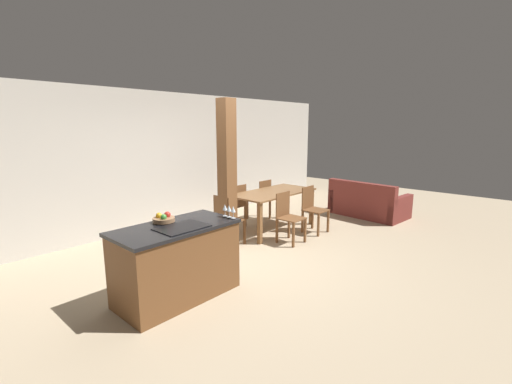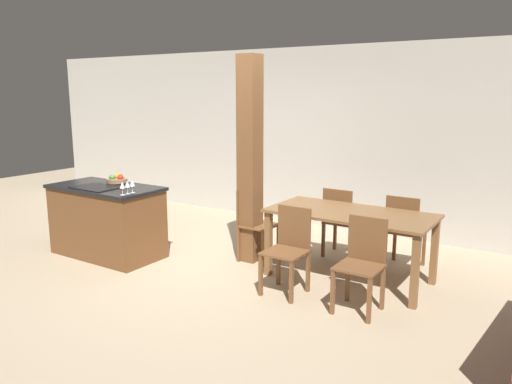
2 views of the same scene
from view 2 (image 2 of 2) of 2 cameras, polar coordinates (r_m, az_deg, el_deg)
The scene contains 14 objects.
ground_plane at distance 5.97m, azimuth -5.96°, elevation -8.67°, with size 16.00×16.00×0.00m, color tan.
wall_back at distance 7.77m, azimuth 5.73°, elevation 6.24°, with size 11.20×0.08×2.70m.
kitchen_island at distance 6.55m, azimuth -16.66°, elevation -3.15°, with size 1.44×0.74×0.90m.
fruit_bowl at distance 6.60m, azimuth -15.59°, elevation 1.37°, with size 0.26×0.26×0.11m.
wine_glass_near at distance 5.76m, azimuth -15.04°, elevation 0.72°, with size 0.06×0.06×0.15m.
wine_glass_middle at distance 5.81m, azimuth -14.49°, elevation 0.83°, with size 0.06×0.06×0.15m.
wine_glass_far at distance 5.86m, azimuth -13.96°, elevation 0.95°, with size 0.06×0.06×0.15m.
dining_table at distance 5.50m, azimuth 10.74°, elevation -3.34°, with size 1.76×0.86×0.77m.
dining_chair_near_left at distance 5.15m, azimuth 3.71°, elevation -6.41°, with size 0.40×0.40×0.88m.
dining_chair_near_right at distance 4.83m, azimuth 12.01°, elevation -7.86°, with size 0.40×0.40×0.88m.
dining_chair_far_left at distance 6.29m, azimuth 9.64°, elevation -3.25°, with size 0.40×0.40×0.88m.
dining_chair_far_right at distance 6.03m, azimuth 16.57°, elevation -4.20°, with size 0.40×0.40×0.88m.
dining_chair_head_end at distance 6.12m, azimuth -0.24°, elevation -3.50°, with size 0.40×0.40×0.88m.
timber_post at distance 5.94m, azimuth -0.70°, elevation 3.58°, with size 0.23×0.23×2.47m.
Camera 2 is at (3.55, -4.34, 2.04)m, focal length 35.00 mm.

